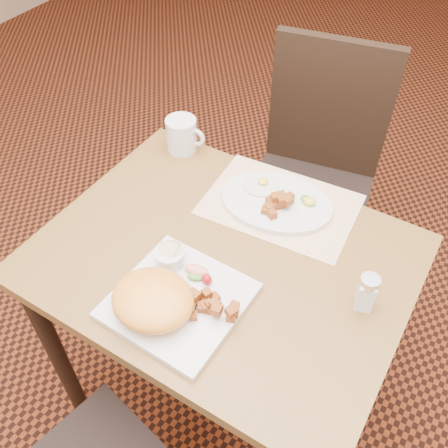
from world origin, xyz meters
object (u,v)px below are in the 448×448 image
(salt_shaker, at_px, (367,292))
(table, at_px, (223,282))
(chair_far, at_px, (315,167))
(coffee_mug, at_px, (182,135))
(plate_oval, at_px, (276,202))
(plate_square, at_px, (179,301))

(salt_shaker, bearing_deg, table, -173.93)
(chair_far, xyz_separation_m, coffee_mug, (-0.30, -0.38, 0.26))
(plate_oval, bearing_deg, coffee_mug, 168.60)
(table, height_order, plate_oval, plate_oval)
(plate_oval, bearing_deg, salt_shaker, -30.93)
(chair_far, distance_m, plate_oval, 0.51)
(plate_square, xyz_separation_m, plate_oval, (0.04, 0.40, 0.00))
(chair_far, distance_m, plate_square, 0.88)
(salt_shaker, relative_size, coffee_mug, 0.82)
(salt_shaker, bearing_deg, chair_far, 120.36)
(salt_shaker, bearing_deg, plate_square, -149.61)
(plate_square, distance_m, salt_shaker, 0.42)
(table, height_order, plate_square, plate_square)
(plate_square, distance_m, coffee_mug, 0.57)
(chair_far, height_order, plate_square, chair_far)
(plate_oval, bearing_deg, chair_far, 97.46)
(table, distance_m, coffee_mug, 0.47)
(table, relative_size, chair_far, 0.93)
(table, relative_size, coffee_mug, 7.41)
(salt_shaker, xyz_separation_m, coffee_mug, (-0.67, 0.26, 0.00))
(plate_square, xyz_separation_m, coffee_mug, (-0.32, 0.47, 0.04))
(plate_oval, xyz_separation_m, coffee_mug, (-0.36, 0.07, 0.04))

